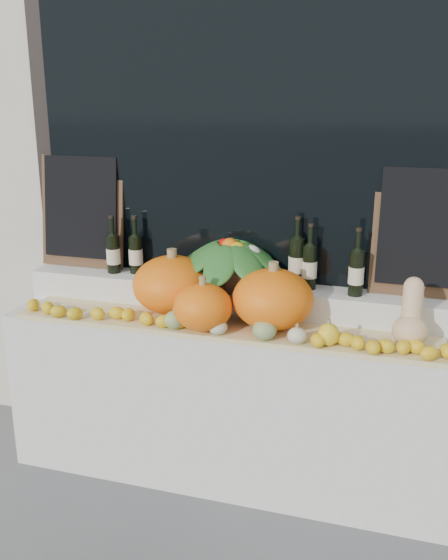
# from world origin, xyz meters

# --- Properties ---
(storefront_facade) EXTENTS (7.00, 0.94, 4.50)m
(storefront_facade) POSITION_xyz_m (0.00, 2.25, 2.25)
(storefront_facade) COLOR beige
(storefront_facade) RESTS_ON ground
(display_sill) EXTENTS (2.30, 0.55, 0.88)m
(display_sill) POSITION_xyz_m (0.00, 1.52, 0.44)
(display_sill) COLOR silver
(display_sill) RESTS_ON ground
(rear_tier) EXTENTS (2.30, 0.25, 0.16)m
(rear_tier) POSITION_xyz_m (0.00, 1.68, 0.96)
(rear_tier) COLOR silver
(rear_tier) RESTS_ON display_sill
(straw_bedding) EXTENTS (2.10, 0.32, 0.02)m
(straw_bedding) POSITION_xyz_m (0.00, 1.40, 0.89)
(straw_bedding) COLOR tan
(straw_bedding) RESTS_ON display_sill
(pumpkin_left) EXTENTS (0.54, 0.54, 0.30)m
(pumpkin_left) POSITION_xyz_m (-0.29, 1.51, 1.05)
(pumpkin_left) COLOR orange
(pumpkin_left) RESTS_ON straw_bedding
(pumpkin_right) EXTENTS (0.40, 0.40, 0.29)m
(pumpkin_right) POSITION_xyz_m (0.25, 1.44, 1.05)
(pumpkin_right) COLOR orange
(pumpkin_right) RESTS_ON straw_bedding
(pumpkin_center) EXTENTS (0.31, 0.31, 0.23)m
(pumpkin_center) POSITION_xyz_m (-0.06, 1.32, 1.02)
(pumpkin_center) COLOR orange
(pumpkin_center) RESTS_ON straw_bedding
(butternut_squash) EXTENTS (0.16, 0.21, 0.30)m
(butternut_squash) POSITION_xyz_m (0.88, 1.42, 1.03)
(butternut_squash) COLOR #D9AF7F
(butternut_squash) RESTS_ON straw_bedding
(decorative_gourds) EXTENTS (0.83, 0.13, 0.14)m
(decorative_gourds) POSITION_xyz_m (0.15, 1.29, 0.95)
(decorative_gourds) COLOR #35601D
(decorative_gourds) RESTS_ON straw_bedding
(lemon_heap) EXTENTS (2.20, 0.16, 0.06)m
(lemon_heap) POSITION_xyz_m (0.00, 1.29, 0.94)
(lemon_heap) COLOR gold
(lemon_heap) RESTS_ON straw_bedding
(produce_bowl) EXTENTS (0.61, 0.61, 0.25)m
(produce_bowl) POSITION_xyz_m (-0.03, 1.66, 1.16)
(produce_bowl) COLOR black
(produce_bowl) RESTS_ON rear_tier
(wine_bottle_far_left) EXTENTS (0.08, 0.08, 0.32)m
(wine_bottle_far_left) POSITION_xyz_m (-0.70, 1.66, 1.15)
(wine_bottle_far_left) COLOR black
(wine_bottle_far_left) RESTS_ON rear_tier
(wine_bottle_near_left) EXTENTS (0.08, 0.08, 0.32)m
(wine_bottle_near_left) POSITION_xyz_m (-0.58, 1.69, 1.15)
(wine_bottle_near_left) COLOR black
(wine_bottle_near_left) RESTS_ON rear_tier
(wine_bottle_tall) EXTENTS (0.08, 0.08, 0.36)m
(wine_bottle_tall) POSITION_xyz_m (0.31, 1.71, 1.17)
(wine_bottle_tall) COLOR black
(wine_bottle_tall) RESTS_ON rear_tier
(wine_bottle_near_right) EXTENTS (0.08, 0.08, 0.34)m
(wine_bottle_near_right) POSITION_xyz_m (0.38, 1.68, 1.16)
(wine_bottle_near_right) COLOR black
(wine_bottle_near_right) RESTS_ON rear_tier
(wine_bottle_far_right) EXTENTS (0.08, 0.08, 0.34)m
(wine_bottle_far_right) POSITION_xyz_m (0.61, 1.65, 1.16)
(wine_bottle_far_right) COLOR black
(wine_bottle_far_right) RESTS_ON rear_tier
(chalkboard_left) EXTENTS (0.50, 0.10, 0.62)m
(chalkboard_left) POSITION_xyz_m (-0.92, 1.74, 1.36)
(chalkboard_left) COLOR #4C331E
(chalkboard_left) RESTS_ON rear_tier
(chalkboard_right) EXTENTS (0.50, 0.10, 0.62)m
(chalkboard_right) POSITION_xyz_m (0.92, 1.74, 1.36)
(chalkboard_right) COLOR #4C331E
(chalkboard_right) RESTS_ON rear_tier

